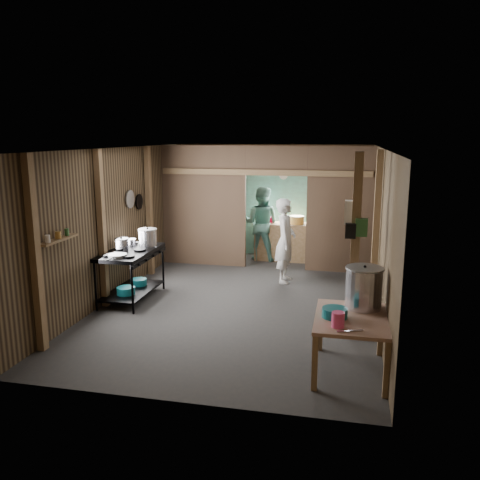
% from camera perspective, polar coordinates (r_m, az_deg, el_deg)
% --- Properties ---
extents(floor, '(4.50, 7.00, 0.00)m').
position_cam_1_polar(floor, '(8.78, 0.28, -6.78)').
color(floor, '#2B2B2B').
rests_on(floor, ground).
extents(ceiling, '(4.50, 7.00, 0.00)m').
position_cam_1_polar(ceiling, '(8.32, 0.30, 10.45)').
color(ceiling, '#494644').
rests_on(ceiling, ground).
extents(wall_back, '(4.50, 0.00, 2.60)m').
position_cam_1_polar(wall_back, '(11.86, 3.80, 4.57)').
color(wall_back, brown).
rests_on(wall_back, ground).
extents(wall_front, '(4.50, 0.00, 2.60)m').
position_cam_1_polar(wall_front, '(5.17, -7.80, -5.24)').
color(wall_front, brown).
rests_on(wall_front, ground).
extents(wall_left, '(0.00, 7.00, 2.60)m').
position_cam_1_polar(wall_left, '(9.18, -13.60, 2.09)').
color(wall_left, brown).
rests_on(wall_left, ground).
extents(wall_right, '(0.00, 7.00, 2.60)m').
position_cam_1_polar(wall_right, '(8.29, 15.68, 0.95)').
color(wall_right, brown).
rests_on(wall_right, ground).
extents(partition_left, '(1.85, 0.10, 2.60)m').
position_cam_1_polar(partition_left, '(10.88, -4.16, 3.90)').
color(partition_left, brown).
rests_on(partition_left, floor).
extents(partition_right, '(1.35, 0.10, 2.60)m').
position_cam_1_polar(partition_right, '(10.45, 11.32, 3.36)').
color(partition_right, brown).
rests_on(partition_right, floor).
extents(partition_header, '(1.30, 0.10, 0.60)m').
position_cam_1_polar(partition_header, '(10.45, 4.18, 9.08)').
color(partition_header, brown).
rests_on(partition_header, wall_back).
extents(turquoise_panel, '(4.40, 0.06, 2.50)m').
position_cam_1_polar(turquoise_panel, '(11.81, 3.75, 4.29)').
color(turquoise_panel, '#69BFAF').
rests_on(turquoise_panel, wall_back).
extents(back_counter, '(1.20, 0.50, 0.85)m').
position_cam_1_polar(back_counter, '(11.43, 4.82, -0.18)').
color(back_counter, '#937053').
rests_on(back_counter, floor).
extents(wall_clock, '(0.20, 0.03, 0.20)m').
position_cam_1_polar(wall_clock, '(11.66, 4.99, 7.39)').
color(wall_clock, white).
rests_on(wall_clock, wall_back).
extents(post_left_a, '(0.10, 0.12, 2.60)m').
position_cam_1_polar(post_left_a, '(6.94, -22.36, -1.60)').
color(post_left_a, '#937053').
rests_on(post_left_a, floor).
extents(post_left_b, '(0.10, 0.12, 2.60)m').
position_cam_1_polar(post_left_b, '(8.44, -15.51, 1.15)').
color(post_left_b, '#937053').
rests_on(post_left_b, floor).
extents(post_left_c, '(0.10, 0.12, 2.60)m').
position_cam_1_polar(post_left_c, '(10.23, -10.35, 3.22)').
color(post_left_c, '#937053').
rests_on(post_left_c, floor).
extents(post_right, '(0.10, 0.12, 2.60)m').
position_cam_1_polar(post_right, '(8.09, 15.27, 0.71)').
color(post_right, '#937053').
rests_on(post_right, floor).
extents(post_free, '(0.12, 0.12, 2.60)m').
position_cam_1_polar(post_free, '(7.00, 13.00, -0.88)').
color(post_free, '#937053').
rests_on(post_free, floor).
extents(cross_beam, '(4.40, 0.12, 0.12)m').
position_cam_1_polar(cross_beam, '(10.46, 2.75, 7.72)').
color(cross_beam, '#937053').
rests_on(cross_beam, wall_left).
extents(pan_lid_big, '(0.03, 0.34, 0.34)m').
position_cam_1_polar(pan_lid_big, '(9.47, -12.44, 4.58)').
color(pan_lid_big, gray).
rests_on(pan_lid_big, wall_left).
extents(pan_lid_small, '(0.03, 0.30, 0.30)m').
position_cam_1_polar(pan_lid_small, '(9.84, -11.45, 4.31)').
color(pan_lid_small, black).
rests_on(pan_lid_small, wall_left).
extents(wall_shelf, '(0.14, 0.80, 0.03)m').
position_cam_1_polar(wall_shelf, '(7.31, -20.04, 0.03)').
color(wall_shelf, '#937053').
rests_on(wall_shelf, wall_left).
extents(jar_white, '(0.07, 0.07, 0.10)m').
position_cam_1_polar(jar_white, '(7.09, -21.14, 0.13)').
color(jar_white, white).
rests_on(jar_white, wall_shelf).
extents(jar_yellow, '(0.08, 0.08, 0.10)m').
position_cam_1_polar(jar_yellow, '(7.29, -20.07, 0.53)').
color(jar_yellow, '#BB8739').
rests_on(jar_yellow, wall_shelf).
extents(jar_green, '(0.06, 0.06, 0.10)m').
position_cam_1_polar(jar_green, '(7.48, -19.18, 0.85)').
color(jar_green, '#2E6531').
rests_on(jar_green, wall_shelf).
extents(bag_white, '(0.22, 0.15, 0.32)m').
position_cam_1_polar(bag_white, '(6.99, 12.77, 3.12)').
color(bag_white, white).
rests_on(bag_white, post_free).
extents(bag_green, '(0.16, 0.12, 0.24)m').
position_cam_1_polar(bag_green, '(6.89, 13.70, 1.42)').
color(bag_green, '#2E6531').
rests_on(bag_green, post_free).
extents(bag_black, '(0.14, 0.10, 0.20)m').
position_cam_1_polar(bag_black, '(6.87, 12.52, 1.03)').
color(bag_black, black).
rests_on(bag_black, post_free).
extents(gas_range, '(0.76, 1.49, 0.88)m').
position_cam_1_polar(gas_range, '(8.85, -12.30, -3.93)').
color(gas_range, black).
rests_on(gas_range, floor).
extents(prep_table, '(0.86, 1.18, 0.70)m').
position_cam_1_polar(prep_table, '(6.27, 12.49, -11.56)').
color(prep_table, '#A07A6B').
rests_on(prep_table, floor).
extents(stove_pot_large, '(0.43, 0.43, 0.33)m').
position_cam_1_polar(stove_pot_large, '(8.98, -10.50, 0.22)').
color(stove_pot_large, silver).
rests_on(stove_pot_large, gas_range).
extents(stove_pot_med, '(0.32, 0.32, 0.22)m').
position_cam_1_polar(stove_pot_med, '(8.82, -13.39, -0.51)').
color(stove_pot_med, silver).
rests_on(stove_pot_med, gas_range).
extents(stove_saucepan, '(0.20, 0.20, 0.11)m').
position_cam_1_polar(stove_saucepan, '(9.18, -12.32, -0.21)').
color(stove_saucepan, silver).
rests_on(stove_saucepan, gas_range).
extents(frying_pan, '(0.30, 0.52, 0.07)m').
position_cam_1_polar(frying_pan, '(8.31, -13.82, -1.74)').
color(frying_pan, gray).
rests_on(frying_pan, gas_range).
extents(blue_tub_front, '(0.31, 0.31, 0.13)m').
position_cam_1_polar(blue_tub_front, '(8.69, -12.91, -5.66)').
color(blue_tub_front, '#10626B').
rests_on(blue_tub_front, gas_range).
extents(blue_tub_back, '(0.29, 0.29, 0.11)m').
position_cam_1_polar(blue_tub_back, '(9.16, -11.49, -4.72)').
color(blue_tub_back, '#10626B').
rests_on(blue_tub_back, gas_range).
extents(stock_pot, '(0.61, 0.61, 0.54)m').
position_cam_1_polar(stock_pot, '(6.40, 13.96, -5.40)').
color(stock_pot, silver).
rests_on(stock_pot, prep_table).
extents(wash_basin, '(0.40, 0.40, 0.11)m').
position_cam_1_polar(wash_basin, '(6.07, 10.78, -8.15)').
color(wash_basin, '#10626B').
rests_on(wash_basin, prep_table).
extents(pink_bucket, '(0.17, 0.17, 0.18)m').
position_cam_1_polar(pink_bucket, '(5.77, 11.14, -8.92)').
color(pink_bucket, '#FA4A8B').
rests_on(pink_bucket, prep_table).
extents(knife, '(0.29, 0.13, 0.01)m').
position_cam_1_polar(knife, '(5.70, 12.44, -10.10)').
color(knife, silver).
rests_on(knife, prep_table).
extents(yellow_tub, '(0.33, 0.33, 0.18)m').
position_cam_1_polar(yellow_tub, '(11.30, 6.52, 2.30)').
color(yellow_tub, '#BB8739').
rests_on(yellow_tub, back_counter).
extents(red_cup, '(0.12, 0.12, 0.13)m').
position_cam_1_polar(red_cup, '(11.37, 3.46, 2.31)').
color(red_cup, red).
rests_on(red_cup, back_counter).
extents(cook, '(0.40, 0.60, 1.64)m').
position_cam_1_polar(cook, '(9.65, 5.21, -0.07)').
color(cook, silver).
rests_on(cook, floor).
extents(worker_back, '(0.90, 0.75, 1.68)m').
position_cam_1_polar(worker_back, '(11.35, 2.46, 1.90)').
color(worker_back, slate).
rests_on(worker_back, floor).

